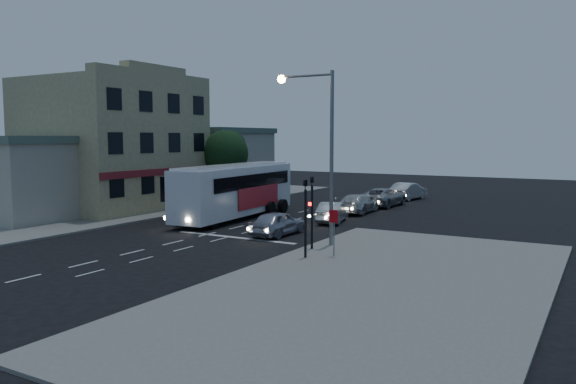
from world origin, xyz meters
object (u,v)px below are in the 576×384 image
Objects in this scene: traffic_signal_side at (306,209)px; streetlight at (320,137)px; street_tree at (225,152)px; tour_bus at (236,190)px; car_sedan_a at (333,212)px; regulatory_sign at (334,225)px; car_extra at (408,191)px; traffic_signal_main at (312,203)px; car_sedan_b at (358,204)px; car_sedan_c at (383,197)px; car_suv at (277,223)px.

traffic_signal_side is 4.84m from streetlight.
street_tree is at bearing 135.50° from traffic_signal_side.
traffic_signal_side is (10.57, -9.34, 0.35)m from tour_bus.
tour_bus is 3.01× the size of car_sedan_a.
traffic_signal_side reaches higher than regulatory_sign.
streetlight reaches higher than car_extra.
traffic_signal_main is 0.66× the size of street_tree.
traffic_signal_main is at bearing 104.07° from car_extra.
traffic_signal_side is at bearing -45.69° from tour_bus.
car_sedan_a is 0.85× the size of car_sedan_b.
regulatory_sign is (5.14, -20.55, 0.84)m from car_sedan_c.
car_extra is (0.71, 22.10, 0.07)m from car_suv.
car_extra is at bearing -91.43° from car_sedan_c.
traffic_signal_side is (4.26, -16.41, 1.70)m from car_sedan_b.
streetlight is (-0.96, 3.40, 3.31)m from traffic_signal_side.
streetlight is (-0.26, 1.42, 3.31)m from traffic_signal_main.
car_extra is 24.38m from streetlight.
car_sedan_b is 17.04m from traffic_signal_side.
tour_bus is 2.62× the size of car_extra.
car_sedan_b is 0.55× the size of streetlight.
car_sedan_c reaches higher than car_sedan_a.
tour_bus reaches higher than car_suv.
regulatory_sign is at bearing -40.13° from tour_bus.
streetlight is at bearing 105.70° from traffic_signal_side.
car_sedan_b is at bearing 0.86° from street_tree.
car_sedan_c reaches higher than car_suv.
car_sedan_a is 5.20m from car_sedan_b.
car_suv is 6.25m from car_sedan_a.
traffic_signal_main is (9.87, -7.36, 0.35)m from tour_bus.
car_sedan_c is (0.13, 5.10, 0.04)m from car_sedan_b.
regulatory_sign is 5.18m from streetlight.
car_sedan_a is at bearing 115.64° from regulatory_sign.
traffic_signal_main reaches higher than car_suv.
traffic_signal_side is at bearing 102.74° from car_sedan_c.
car_sedan_a is 1.02× the size of traffic_signal_side.
traffic_signal_main is (3.83, -3.02, 1.69)m from car_suv.
car_sedan_c is at bearing 104.04° from regulatory_sign.
tour_bus is 13.83m from car_sedan_c.
traffic_signal_main is at bearing 149.16° from regulatory_sign.
traffic_signal_main reaches higher than car_extra.
tour_bus is 7.04m from car_sedan_a.
regulatory_sign reaches higher than car_sedan_c.
car_extra is 17.12m from street_tree.
regulatory_sign reaches higher than car_extra.
car_suv is 0.47× the size of streetlight.
car_sedan_b is 10.70m from car_extra.
streetlight reaches higher than car_suv.
car_suv is at bearing -39.93° from tour_bus.
tour_bus is at bearing 143.28° from traffic_signal_main.
tour_bus is 1.40× the size of streetlight.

